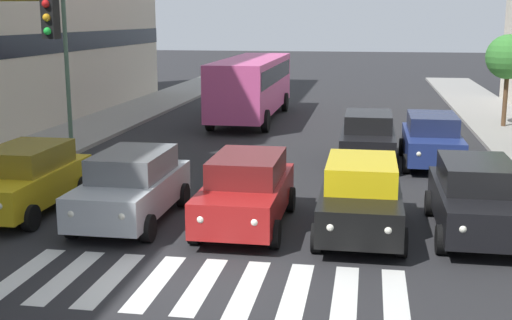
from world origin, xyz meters
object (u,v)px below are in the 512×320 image
object	(u,v)px
bus_behind_traffic	(252,82)
car_row2_1	(368,137)
car_1	(361,196)
car_2	(246,190)
car_3	(132,186)
street_tree_3	(508,57)
street_lamp_right	(74,24)
car_4	(25,178)
car_row2_0	(432,139)
car_0	(476,197)

from	to	relation	value
bus_behind_traffic	car_row2_1	bearing A→B (deg)	121.68
car_1	car_2	world-z (taller)	same
car_3	street_tree_3	world-z (taller)	street_tree_3
car_1	car_row2_1	world-z (taller)	same
car_row2_1	street_tree_3	bearing A→B (deg)	-126.43
street_tree_3	street_lamp_right	bearing A→B (deg)	24.96
car_2	car_4	bearing A→B (deg)	-2.45
car_1	car_row2_1	bearing A→B (deg)	-90.87
car_3	street_lamp_right	xyz separation A→B (m)	(5.08, -8.32, 3.85)
car_row2_0	bus_behind_traffic	size ratio (longest dim) A/B	0.42
car_3	car_row2_0	bearing A→B (deg)	-134.81
car_1	bus_behind_traffic	distance (m)	18.16
bus_behind_traffic	car_1	bearing A→B (deg)	107.93
car_3	car_row2_0	size ratio (longest dim) A/B	1.00
car_0	car_row2_1	size ratio (longest dim) A/B	1.00
car_1	car_row2_1	size ratio (longest dim) A/B	1.00
car_0	street_lamp_right	size ratio (longest dim) A/B	0.58
car_1	car_3	world-z (taller)	same
car_3	car_row2_1	size ratio (longest dim) A/B	1.00
car_0	car_3	size ratio (longest dim) A/B	1.00
car_0	car_2	world-z (taller)	same
car_0	car_4	world-z (taller)	same
car_row2_1	car_row2_0	bearing A→B (deg)	178.25
car_3	car_0	bearing A→B (deg)	-177.90
car_row2_0	bus_behind_traffic	distance (m)	12.22
car_0	car_row2_1	distance (m)	8.07
car_row2_0	street_tree_3	bearing A→B (deg)	-115.20
car_2	car_3	distance (m)	2.86
car_row2_0	bus_behind_traffic	bearing A→B (deg)	-49.84
bus_behind_traffic	street_lamp_right	xyz separation A→B (m)	(5.08, 8.90, 2.87)
car_4	bus_behind_traffic	distance (m)	17.20
car_4	street_tree_3	xyz separation A→B (m)	(-14.72, -15.84, 2.34)
car_3	street_lamp_right	world-z (taller)	street_lamp_right
bus_behind_traffic	car_4	bearing A→B (deg)	79.96
car_row2_1	street_tree_3	world-z (taller)	street_tree_3
street_tree_3	car_row2_1	bearing A→B (deg)	53.57
car_2	car_row2_1	world-z (taller)	same
car_4	car_row2_0	size ratio (longest dim) A/B	1.00
car_4	bus_behind_traffic	world-z (taller)	bus_behind_traffic
street_tree_3	car_row2_0	bearing A→B (deg)	64.80
bus_behind_traffic	car_2	bearing A→B (deg)	99.46
car_row2_0	car_1	bearing A→B (deg)	74.02
car_row2_0	car_0	bearing A→B (deg)	92.68
car_row2_1	bus_behind_traffic	distance (m)	10.90
car_3	street_tree_3	size ratio (longest dim) A/B	1.09
street_lamp_right	car_1	bearing A→B (deg)	141.92
car_3	car_row2_1	world-z (taller)	same
car_row2_1	bus_behind_traffic	world-z (taller)	bus_behind_traffic
car_row2_1	street_lamp_right	size ratio (longest dim) A/B	0.58
car_2	car_3	bearing A→B (deg)	1.14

